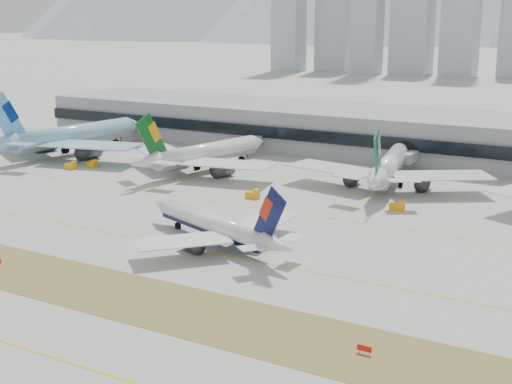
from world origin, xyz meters
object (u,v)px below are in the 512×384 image
Objects in this scene: taxiing_airliner at (217,227)px; widebody_cathay at (388,168)px; terminal at (396,134)px; widebody_korean at (69,137)px; widebody_eva at (202,154)px.

taxiing_airliner is 0.80× the size of widebody_cathay.
widebody_cathay is 0.21× the size of terminal.
widebody_korean reaches higher than terminal.
widebody_cathay is at bearing -73.40° from terminal.
taxiing_airliner is 69.35m from widebody_cathay.
widebody_cathay is (112.33, 9.58, -0.94)m from widebody_korean.
widebody_cathay is at bearing -69.15° from widebody_eva.
terminal is (42.80, 56.25, 1.97)m from widebody_eva.
widebody_korean is (-98.79, 58.42, 2.62)m from taxiing_airliner.
taxiing_airliner is 0.81× the size of widebody_eva.
terminal is at bearing -25.85° from widebody_eva.
widebody_eva is 57.53m from widebody_cathay.
widebody_eva is at bearing 88.29° from widebody_cathay.
widebody_korean is 1.19× the size of widebody_eva.
widebody_cathay is 48.89m from terminal.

